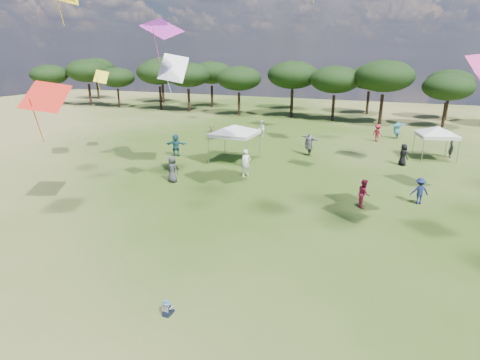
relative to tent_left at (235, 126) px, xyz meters
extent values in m
plane|color=#385319|center=(5.80, -20.80, -2.80)|extent=(140.00, 140.00, 0.00)
cylinder|color=black|center=(-43.30, 22.22, -1.26)|extent=(0.35, 0.35, 3.09)
ellipsoid|color=black|center=(-43.30, 22.22, 2.15)|extent=(6.01, 6.01, 3.24)
cylinder|color=black|center=(-37.02, 24.30, -1.05)|extent=(0.40, 0.40, 3.51)
ellipsoid|color=black|center=(-37.02, 24.30, 2.82)|extent=(6.82, 6.82, 3.68)
cylinder|color=black|center=(-31.16, 24.30, -1.34)|extent=(0.33, 0.33, 2.92)
ellipsoid|color=black|center=(-31.16, 24.30, 1.87)|extent=(5.67, 5.67, 3.06)
cylinder|color=black|center=(-23.26, 24.50, -1.06)|extent=(0.40, 0.40, 3.49)
ellipsoid|color=black|center=(-23.26, 24.50, 2.79)|extent=(6.79, 6.79, 3.66)
cylinder|color=black|center=(-18.12, 24.22, -1.15)|extent=(0.38, 0.38, 3.32)
ellipsoid|color=black|center=(-18.12, 24.22, 2.50)|extent=(6.44, 6.44, 3.47)
cylinder|color=black|center=(-9.71, 23.50, -1.23)|extent=(0.36, 0.36, 3.14)
ellipsoid|color=black|center=(-9.71, 23.50, 2.23)|extent=(6.11, 6.11, 3.29)
cylinder|color=black|center=(-2.59, 25.02, -1.07)|extent=(0.40, 0.40, 3.46)
ellipsoid|color=black|center=(-2.59, 25.02, 2.74)|extent=(6.73, 6.73, 3.63)
cylinder|color=black|center=(3.22, 23.84, -1.20)|extent=(0.37, 0.37, 3.21)
ellipsoid|color=black|center=(3.22, 23.84, 2.33)|extent=(6.24, 6.24, 3.36)
cylinder|color=black|center=(9.05, 23.38, -1.02)|extent=(0.41, 0.41, 3.56)
ellipsoid|color=black|center=(9.05, 23.38, 2.89)|extent=(6.91, 6.91, 3.73)
cylinder|color=black|center=(15.99, 23.71, -1.36)|extent=(0.33, 0.33, 2.88)
ellipsoid|color=black|center=(15.99, 23.71, 1.81)|extent=(5.60, 5.60, 3.02)
cylinder|color=black|center=(-43.13, 33.00, -1.02)|extent=(0.41, 0.41, 3.56)
ellipsoid|color=black|center=(-43.13, 33.00, 2.90)|extent=(6.92, 6.92, 3.73)
cylinder|color=black|center=(-28.29, 32.76, -0.99)|extent=(0.41, 0.41, 3.62)
ellipsoid|color=black|center=(-28.29, 32.76, 2.99)|extent=(7.03, 7.03, 3.79)
cylinder|color=black|center=(-17.60, 30.77, -1.12)|extent=(0.39, 0.39, 3.37)
ellipsoid|color=black|center=(-17.60, 30.77, 2.59)|extent=(6.54, 6.54, 3.53)
cylinder|color=black|center=(-4.72, 32.52, -1.25)|extent=(0.36, 0.36, 3.11)
ellipsoid|color=black|center=(-4.72, 32.52, 2.18)|extent=(6.05, 6.05, 3.26)
cylinder|color=black|center=(6.62, 31.73, -1.20)|extent=(0.37, 0.37, 3.20)
ellipsoid|color=black|center=(6.62, 31.73, 2.32)|extent=(6.21, 6.21, 3.35)
cylinder|color=black|center=(16.62, 30.55, -1.31)|extent=(0.34, 0.34, 2.99)
ellipsoid|color=black|center=(16.62, 30.55, 1.99)|extent=(5.81, 5.81, 3.13)
cylinder|color=gray|center=(-1.51, -1.57, -1.68)|extent=(0.06, 0.06, 2.25)
cylinder|color=gray|center=(1.57, -1.51, -1.68)|extent=(0.06, 0.06, 2.25)
cylinder|color=gray|center=(-1.57, 1.51, -1.68)|extent=(0.06, 0.06, 2.25)
cylinder|color=gray|center=(1.51, 1.57, -1.68)|extent=(0.06, 0.06, 2.25)
cube|color=silver|center=(0.00, 0.00, -0.60)|extent=(3.31, 3.31, 0.25)
pyramid|color=silver|center=(0.00, 0.00, 0.12)|extent=(6.61, 6.61, 0.60)
cylinder|color=gray|center=(13.64, 5.30, -1.79)|extent=(0.06, 0.06, 2.02)
cylinder|color=gray|center=(16.15, 5.98, -1.79)|extent=(0.06, 0.06, 2.02)
cylinder|color=gray|center=(12.97, 7.81, -1.79)|extent=(0.06, 0.06, 2.02)
cylinder|color=gray|center=(15.48, 8.48, -1.79)|extent=(0.06, 0.06, 2.02)
cube|color=silver|center=(14.56, 6.89, -0.84)|extent=(3.37, 3.37, 0.25)
pyramid|color=silver|center=(14.56, 6.89, -0.11)|extent=(5.42, 5.42, 0.60)
cube|color=black|center=(5.96, -18.94, -2.71)|extent=(0.23, 0.23, 0.18)
cube|color=black|center=(5.88, -18.78, -2.76)|extent=(0.09, 0.21, 0.09)
cube|color=black|center=(6.04, -18.78, -2.76)|extent=(0.09, 0.21, 0.09)
cube|color=white|center=(5.96, -18.94, -2.52)|extent=(0.22, 0.16, 0.23)
cylinder|color=white|center=(5.82, -18.88, -2.52)|extent=(0.08, 0.22, 0.14)
cylinder|color=white|center=(6.10, -18.88, -2.52)|extent=(0.08, 0.22, 0.14)
sphere|color=#E0B293|center=(5.96, -18.94, -2.36)|extent=(0.16, 0.16, 0.16)
cone|color=#5396C3|center=(5.96, -18.94, -2.33)|extent=(0.26, 0.26, 0.03)
cylinder|color=#5396C3|center=(5.96, -18.94, -2.29)|extent=(0.17, 0.17, 0.07)
imported|color=maroon|center=(9.70, 12.38, -1.96)|extent=(1.26, 1.14, 1.69)
imported|color=#205162|center=(-5.19, -0.34, -1.86)|extent=(1.82, 1.14, 1.88)
imported|color=#9A9254|center=(-5.52, 6.86, -2.03)|extent=(1.47, 1.11, 1.55)
imported|color=#A61B40|center=(10.59, -6.38, -2.01)|extent=(0.75, 0.88, 1.59)
imported|color=#28292D|center=(15.83, 8.03, -1.99)|extent=(0.52, 0.67, 1.62)
imported|color=#161E4F|center=(13.43, -4.64, -2.04)|extent=(1.13, 0.89, 1.54)
imported|color=black|center=(12.30, 3.90, -1.97)|extent=(0.93, 0.97, 1.67)
imported|color=#34353A|center=(-1.58, -6.62, -1.92)|extent=(0.98, 0.76, 1.77)
imported|color=white|center=(2.39, -3.47, -1.86)|extent=(0.79, 0.82, 1.89)
imported|color=#2A6880|center=(11.35, 14.70, -1.93)|extent=(1.95, 1.91, 1.74)
imported|color=white|center=(-1.53, 10.21, -1.95)|extent=(0.86, 0.98, 1.70)
imported|color=#46454A|center=(4.94, 4.12, -1.86)|extent=(2.20, 1.95, 1.89)
plane|color=gold|center=(-10.35, -2.58, 3.63)|extent=(1.37, 1.54, 1.14)
plane|color=#A52997|center=(-1.85, -6.52, 6.79)|extent=(2.69, 2.39, 1.53)
plane|color=silver|center=(-2.14, -5.01, 4.47)|extent=(2.24, 2.24, 1.96)
plane|color=red|center=(-3.63, -14.01, 3.39)|extent=(2.81, 2.92, 1.46)
camera|label=1|loc=(12.48, -28.22, 5.28)|focal=30.00mm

